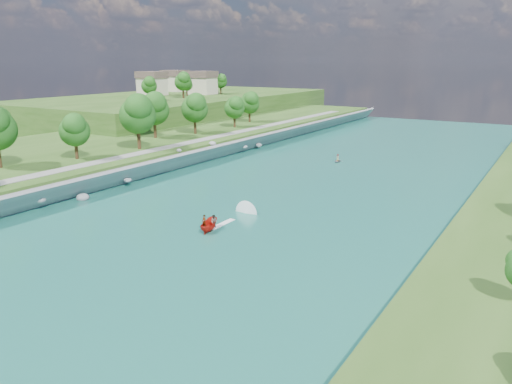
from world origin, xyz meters
The scene contains 11 objects.
ground centered at (0.00, 0.00, 0.00)m, with size 260.00×260.00×0.00m, color #2D5119.
river_water centered at (0.00, 20.00, 0.05)m, with size 55.00×240.00×0.10m, color #1A645B.
berm_west centered at (-50.00, 20.00, 1.75)m, with size 45.00×240.00×3.50m, color #2D5119.
ridge_west centered at (-82.50, 95.00, 4.50)m, with size 60.00×120.00×9.00m, color #2D5119.
riprap_bank centered at (-25.85, 19.02, 1.80)m, with size 4.56×236.00×4.45m.
riverside_path centered at (-32.50, 20.00, 3.55)m, with size 3.00×200.00×0.10m, color gray.
ridge_houses centered at (-88.67, 100.00, 13.31)m, with size 29.50×29.50×8.40m.
trees_west centered at (-39.86, 0.50, 9.53)m, with size 15.49×150.12×13.74m.
trees_ridge centered at (-73.29, 86.59, 13.51)m, with size 10.82×43.84×10.06m.
motorboat centered at (0.95, 1.75, 0.79)m, with size 3.60×18.98×2.15m.
raft centered at (-2.40, 50.65, 0.47)m, with size 2.11×2.75×1.68m.
Camera 1 is at (37.98, -48.24, 21.33)m, focal length 35.00 mm.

